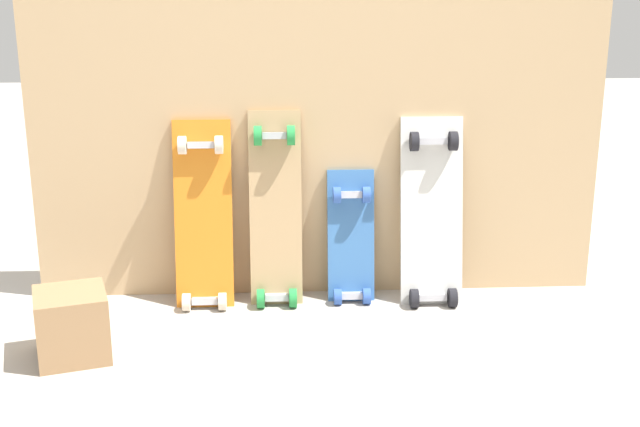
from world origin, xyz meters
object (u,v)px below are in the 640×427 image
skateboard_natural (276,217)px  wooden_crate (72,325)px  skateboard_orange (203,223)px  skateboard_white (432,219)px  skateboard_blue (351,245)px

skateboard_natural → wooden_crate: 0.83m
skateboard_orange → wooden_crate: (-0.39, -0.44, -0.20)m
skateboard_natural → skateboard_white: size_ratio=1.04×
skateboard_orange → skateboard_blue: skateboard_orange is taller
skateboard_orange → skateboard_natural: skateboard_natural is taller
skateboard_natural → skateboard_white: bearing=-1.5°
skateboard_blue → wooden_crate: bearing=-154.1°
skateboard_orange → skateboard_natural: 0.27m
skateboard_orange → skateboard_blue: bearing=1.3°
skateboard_blue → skateboard_white: size_ratio=0.74×
skateboard_blue → wooden_crate: 1.05m
skateboard_natural → skateboard_blue: size_ratio=1.40×
skateboard_natural → wooden_crate: (-0.66, -0.45, -0.22)m
wooden_crate → skateboard_blue: bearing=25.9°
skateboard_blue → skateboard_white: (0.30, -0.02, 0.10)m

